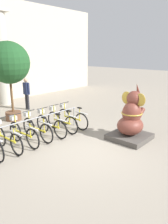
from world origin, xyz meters
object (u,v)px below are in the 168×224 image
(bicycle_2, at_px, (23,133))
(elephant_statue, at_px, (131,121))
(bicycle_5, at_px, (62,121))
(bicycle_4, at_px, (50,125))
(potted_tree, at_px, (9,64))
(bicycle_3, at_px, (37,128))
(bicycle_1, at_px, (7,138))
(bicycle_6, at_px, (72,118))
(person_pedestrian, at_px, (26,91))

(bicycle_2, height_order, elephant_statue, elephant_statue)
(bicycle_5, bearing_deg, bicycle_4, -177.30)
(bicycle_5, relative_size, potted_tree, 0.49)
(bicycle_2, relative_size, bicycle_3, 1.00)
(elephant_statue, bearing_deg, bicycle_3, 132.62)
(bicycle_4, bearing_deg, bicycle_5, 2.70)
(bicycle_2, bearing_deg, potted_tree, 65.06)
(bicycle_3, bearing_deg, bicycle_2, -176.61)
(bicycle_1, bearing_deg, elephant_statue, -35.20)
(bicycle_1, relative_size, potted_tree, 0.49)
(bicycle_6, bearing_deg, potted_tree, 111.46)
(bicycle_5, distance_m, bicycle_6, 0.57)
(person_pedestrian, bearing_deg, bicycle_3, -120.08)
(bicycle_2, relative_size, elephant_statue, 0.84)
(elephant_statue, bearing_deg, bicycle_1, 144.80)
(bicycle_1, xyz_separation_m, person_pedestrian, (3.30, 3.77, 0.59))
(bicycle_4, xyz_separation_m, elephant_statue, (1.65, -2.36, 0.26))
(bicycle_1, bearing_deg, bicycle_5, 0.28)
(bicycle_6, height_order, potted_tree, potted_tree)
(elephant_statue, relative_size, potted_tree, 0.58)
(elephant_statue, relative_size, person_pedestrian, 1.19)
(bicycle_6, xyz_separation_m, potted_tree, (-1.05, 2.66, 2.04))
(elephant_statue, bearing_deg, potted_tree, 107.11)
(bicycle_2, height_order, bicycle_5, same)
(bicycle_1, height_order, bicycle_6, same)
(bicycle_6, bearing_deg, bicycle_5, -179.48)
(bicycle_2, bearing_deg, bicycle_1, -179.24)
(bicycle_4, relative_size, person_pedestrian, 1.01)
(bicycle_1, distance_m, elephant_statue, 4.13)
(bicycle_4, relative_size, bicycle_5, 1.00)
(bicycle_2, height_order, person_pedestrian, person_pedestrian)
(bicycle_3, height_order, person_pedestrian, person_pedestrian)
(bicycle_2, height_order, bicycle_6, same)
(bicycle_3, bearing_deg, person_pedestrian, 59.92)
(bicycle_3, distance_m, bicycle_6, 1.71)
(bicycle_1, distance_m, person_pedestrian, 5.05)
(bicycle_5, distance_m, potted_tree, 3.39)
(bicycle_5, height_order, bicycle_6, same)
(bicycle_5, bearing_deg, bicycle_2, -179.88)
(bicycle_1, bearing_deg, bicycle_6, 0.33)
(bicycle_3, xyz_separation_m, potted_tree, (0.67, 2.63, 2.04))
(bicycle_2, xyz_separation_m, bicycle_3, (0.57, 0.03, 0.00))
(bicycle_4, bearing_deg, elephant_statue, -55.00)
(bicycle_1, height_order, elephant_statue, elephant_statue)
(elephant_statue, xyz_separation_m, person_pedestrian, (-0.06, 6.15, 0.33))
(bicycle_6, bearing_deg, bicycle_1, -179.67)
(bicycle_4, distance_m, bicycle_6, 1.14)
(elephant_statue, height_order, potted_tree, potted_tree)
(bicycle_2, xyz_separation_m, bicycle_6, (2.29, 0.01, 0.00))
(bicycle_1, height_order, bicycle_3, same)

